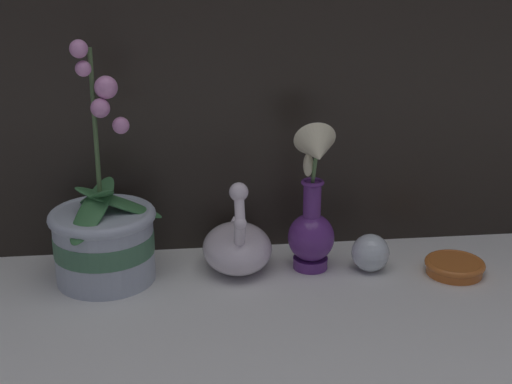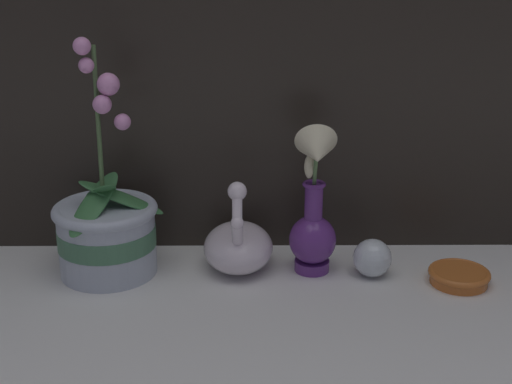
{
  "view_description": "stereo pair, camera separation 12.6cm",
  "coord_description": "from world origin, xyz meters",
  "px_view_note": "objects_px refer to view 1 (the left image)",
  "views": [
    {
      "loc": [
        -0.17,
        -1.06,
        0.59
      ],
      "look_at": [
        -0.04,
        0.12,
        0.16
      ],
      "focal_mm": 50.0,
      "sensor_mm": 36.0,
      "label": 1
    },
    {
      "loc": [
        -0.05,
        -1.07,
        0.59
      ],
      "look_at": [
        -0.04,
        0.12,
        0.16
      ],
      "focal_mm": 50.0,
      "sensor_mm": 36.0,
      "label": 2
    }
  ],
  "objects_px": {
    "glass_sphere": "(370,253)",
    "amber_dish": "(455,266)",
    "orchid_potted_plant": "(104,236)",
    "swan_figurine": "(237,244)",
    "blue_vase": "(313,214)"
  },
  "relations": [
    {
      "from": "swan_figurine",
      "to": "glass_sphere",
      "type": "xyz_separation_m",
      "value": [
        0.25,
        -0.04,
        -0.01
      ]
    },
    {
      "from": "blue_vase",
      "to": "glass_sphere",
      "type": "bearing_deg",
      "value": -8.07
    },
    {
      "from": "swan_figurine",
      "to": "blue_vase",
      "type": "bearing_deg",
      "value": -8.25
    },
    {
      "from": "glass_sphere",
      "to": "orchid_potted_plant",
      "type": "bearing_deg",
      "value": 177.75
    },
    {
      "from": "orchid_potted_plant",
      "to": "glass_sphere",
      "type": "bearing_deg",
      "value": -2.25
    },
    {
      "from": "swan_figurine",
      "to": "blue_vase",
      "type": "relative_size",
      "value": 0.65
    },
    {
      "from": "orchid_potted_plant",
      "to": "glass_sphere",
      "type": "height_order",
      "value": "orchid_potted_plant"
    },
    {
      "from": "swan_figurine",
      "to": "glass_sphere",
      "type": "bearing_deg",
      "value": -8.17
    },
    {
      "from": "blue_vase",
      "to": "glass_sphere",
      "type": "height_order",
      "value": "blue_vase"
    },
    {
      "from": "glass_sphere",
      "to": "amber_dish",
      "type": "relative_size",
      "value": 0.64
    },
    {
      "from": "swan_figurine",
      "to": "blue_vase",
      "type": "height_order",
      "value": "blue_vase"
    },
    {
      "from": "amber_dish",
      "to": "orchid_potted_plant",
      "type": "bearing_deg",
      "value": 175.45
    },
    {
      "from": "blue_vase",
      "to": "amber_dish",
      "type": "distance_m",
      "value": 0.28
    },
    {
      "from": "orchid_potted_plant",
      "to": "swan_figurine",
      "type": "height_order",
      "value": "orchid_potted_plant"
    },
    {
      "from": "blue_vase",
      "to": "glass_sphere",
      "type": "relative_size",
      "value": 4.07
    }
  ]
}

